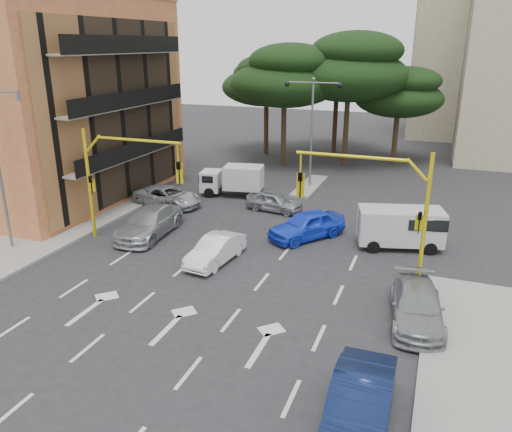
{
  "coord_description": "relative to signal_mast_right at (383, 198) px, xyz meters",
  "views": [
    {
      "loc": [
        8.87,
        -19.03,
        10.2
      ],
      "look_at": [
        0.2,
        4.06,
        1.6
      ],
      "focal_mm": 35.0,
      "sensor_mm": 36.0,
      "label": 1
    }
  ],
  "objects": [
    {
      "name": "ground",
      "position": [
        -6.8,
        -1.99,
        -3.88
      ],
      "size": [
        120.0,
        120.0,
        0.0
      ],
      "primitive_type": "plane",
      "color": "#28282B",
      "rests_on": "ground"
    },
    {
      "name": "median_strip",
      "position": [
        -6.8,
        14.01,
        -3.81
      ],
      "size": [
        1.4,
        6.0,
        0.15
      ],
      "primitive_type": "cube",
      "color": "gray",
      "rests_on": "ground"
    },
    {
      "name": "apartment_orange",
      "position": [
        -24.76,
        6.01,
        2.97
      ],
      "size": [
        15.19,
        16.15,
        13.7
      ],
      "color": "#C15D3C",
      "rests_on": "ground"
    },
    {
      "name": "apartment_beige_far",
      "position": [
        6.15,
        42.01,
        4.47
      ],
      "size": [
        16.2,
        12.15,
        16.7
      ],
      "color": "tan",
      "rests_on": "ground"
    },
    {
      "name": "pine_left_near",
      "position": [
        -10.75,
        19.96,
        3.72
      ],
      "size": [
        9.15,
        9.15,
        10.23
      ],
      "color": "#382616",
      "rests_on": "ground"
    },
    {
      "name": "pine_center",
      "position": [
        -5.75,
        21.96,
        4.41
      ],
      "size": [
        9.98,
        9.98,
        11.16
      ],
      "color": "#382616",
      "rests_on": "ground"
    },
    {
      "name": "pine_left_far",
      "position": [
        -13.75,
        23.96,
        3.03
      ],
      "size": [
        8.32,
        8.32,
        9.3
      ],
      "color": "#382616",
      "rests_on": "ground"
    },
    {
      "name": "pine_right",
      "position": [
        -1.75,
        23.96,
        2.33
      ],
      "size": [
        7.49,
        7.49,
        8.37
      ],
      "color": "#382616",
      "rests_on": "ground"
    },
    {
      "name": "pine_back",
      "position": [
        -7.75,
        26.96,
        3.72
      ],
      "size": [
        9.15,
        9.15,
        10.23
      ],
      "color": "#382616",
      "rests_on": "ground"
    },
    {
      "name": "signal_mast_right",
      "position": [
        0.0,
        0.0,
        0.0
      ],
      "size": [
        5.79,
        0.37,
        6.0
      ],
      "color": "yellow",
      "rests_on": "ground"
    },
    {
      "name": "signal_mast_left",
      "position": [
        -13.61,
        0.0,
        0.0
      ],
      "size": [
        5.79,
        0.37,
        6.0
      ],
      "color": "yellow",
      "rests_on": "ground"
    },
    {
      "name": "street_lamp_left",
      "position": [
        -18.1,
        -2.99,
        0.84
      ],
      "size": [
        2.08,
        0.2,
        8.0
      ],
      "color": "slate",
      "rests_on": "sidewalk_left"
    },
    {
      "name": "street_lamp_center",
      "position": [
        -6.8,
        14.01,
        1.54
      ],
      "size": [
        4.16,
        0.36,
        7.77
      ],
      "color": "slate",
      "rests_on": "median_strip"
    },
    {
      "name": "car_white_hatch",
      "position": [
        -7.65,
        -0.77,
        -3.24
      ],
      "size": [
        1.8,
        4.04,
        1.29
      ],
      "primitive_type": "imported",
      "rotation": [
        0.0,
        0.0,
        -0.11
      ],
      "color": "white",
      "rests_on": "ground"
    },
    {
      "name": "car_blue_compact",
      "position": [
        -4.32,
        3.9,
        -3.12
      ],
      "size": [
        4.11,
        4.68,
        1.53
      ],
      "primitive_type": "imported",
      "rotation": [
        0.0,
        0.0,
        -0.63
      ],
      "color": "blue",
      "rests_on": "ground"
    },
    {
      "name": "car_silver_wagon",
      "position": [
        -12.61,
        1.25,
        -3.12
      ],
      "size": [
        2.44,
        5.38,
        1.53
      ],
      "primitive_type": "imported",
      "rotation": [
        0.0,
        0.0,
        0.06
      ],
      "color": "#A7AAAF",
      "rests_on": "ground"
    },
    {
      "name": "car_silver_cross_a",
      "position": [
        -14.37,
        6.23,
        -3.24
      ],
      "size": [
        4.96,
        2.88,
        1.3
      ],
      "primitive_type": "imported",
      "rotation": [
        0.0,
        0.0,
        1.41
      ],
      "color": "#AFB1B7",
      "rests_on": "ground"
    },
    {
      "name": "car_silver_cross_b",
      "position": [
        -7.49,
        7.74,
        -3.26
      ],
      "size": [
        3.85,
        1.98,
        1.25
      ],
      "primitive_type": "imported",
      "rotation": [
        0.0,
        0.0,
        1.43
      ],
      "color": "#9A9DA2",
      "rests_on": "ground"
    },
    {
      "name": "car_navy_parked",
      "position": [
        0.8,
        -9.6,
        -3.11
      ],
      "size": [
        1.72,
        4.72,
        1.54
      ],
      "primitive_type": "imported",
      "rotation": [
        0.0,
        0.0,
        0.02
      ],
      "color": "#0D1942",
      "rests_on": "ground"
    },
    {
      "name": "car_silver_parked",
      "position": [
        1.9,
        -3.09,
        -3.21
      ],
      "size": [
        2.48,
        4.86,
        1.35
      ],
      "primitive_type": "imported",
      "rotation": [
        0.0,
        0.0,
        0.13
      ],
      "color": "gray",
      "rests_on": "ground"
    },
    {
      "name": "van_white",
      "position": [
        0.55,
        4.36,
        -2.82
      ],
      "size": [
        4.63,
        3.0,
        2.14
      ],
      "primitive_type": null,
      "rotation": [
        0.0,
        0.0,
        -1.3
      ],
      "color": "silver",
      "rests_on": "ground"
    },
    {
      "name": "box_truck_a",
      "position": [
        -11.3,
        9.91,
        -2.81
      ],
      "size": [
        4.63,
        2.59,
        2.15
      ],
      "primitive_type": null,
      "rotation": [
        0.0,
        0.0,
        1.75
      ],
      "color": "silver",
      "rests_on": "ground"
    }
  ]
}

